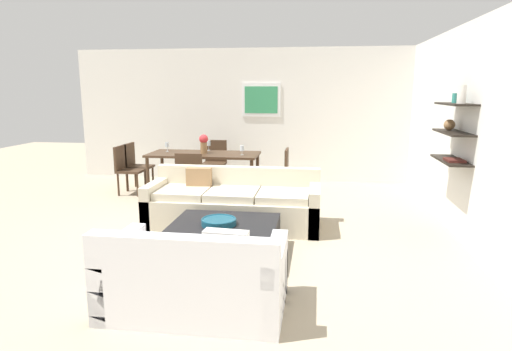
# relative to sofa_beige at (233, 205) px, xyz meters

# --- Properties ---
(ground_plane) EXTENTS (18.00, 18.00, 0.00)m
(ground_plane) POSITION_rel_sofa_beige_xyz_m (-0.05, -0.34, -0.29)
(ground_plane) COLOR tan
(back_wall_unit) EXTENTS (8.40, 0.09, 2.70)m
(back_wall_unit) POSITION_rel_sofa_beige_xyz_m (0.24, 3.19, 1.06)
(back_wall_unit) COLOR silver
(back_wall_unit) RESTS_ON ground
(right_wall_shelf_unit) EXTENTS (0.34, 8.20, 2.70)m
(right_wall_shelf_unit) POSITION_rel_sofa_beige_xyz_m (2.97, 0.26, 1.06)
(right_wall_shelf_unit) COLOR silver
(right_wall_shelf_unit) RESTS_ON ground
(sofa_beige) EXTENTS (2.37, 0.90, 0.78)m
(sofa_beige) POSITION_rel_sofa_beige_xyz_m (0.00, 0.00, 0.00)
(sofa_beige) COLOR beige
(sofa_beige) RESTS_ON ground
(loveseat_white) EXTENTS (1.52, 0.90, 0.78)m
(loveseat_white) POSITION_rel_sofa_beige_xyz_m (0.14, -2.39, 0.00)
(loveseat_white) COLOR white
(loveseat_white) RESTS_ON ground
(coffee_table) EXTENTS (1.20, 1.09, 0.38)m
(coffee_table) POSITION_rel_sofa_beige_xyz_m (0.11, -1.15, -0.10)
(coffee_table) COLOR black
(coffee_table) RESTS_ON ground
(decorative_bowl) EXTENTS (0.40, 0.40, 0.08)m
(decorative_bowl) POSITION_rel_sofa_beige_xyz_m (0.06, -1.18, 0.13)
(decorative_bowl) COLOR navy
(decorative_bowl) RESTS_ON coffee_table
(dining_table) EXTENTS (1.97, 0.85, 0.75)m
(dining_table) POSITION_rel_sofa_beige_xyz_m (-0.88, 1.78, 0.39)
(dining_table) COLOR #422D1E
(dining_table) RESTS_ON ground
(dining_chair_head) EXTENTS (0.44, 0.44, 0.88)m
(dining_chair_head) POSITION_rel_sofa_beige_xyz_m (-0.88, 2.61, 0.21)
(dining_chair_head) COLOR #422D1E
(dining_chair_head) RESTS_ON ground
(dining_chair_right_near) EXTENTS (0.44, 0.44, 0.88)m
(dining_chair_right_near) POSITION_rel_sofa_beige_xyz_m (0.51, 1.59, 0.21)
(dining_chair_right_near) COLOR #422D1E
(dining_chair_right_near) RESTS_ON ground
(dining_chair_foot) EXTENTS (0.44, 0.44, 0.88)m
(dining_chair_foot) POSITION_rel_sofa_beige_xyz_m (-0.88, 0.95, 0.21)
(dining_chair_foot) COLOR #422D1E
(dining_chair_foot) RESTS_ON ground
(dining_chair_left_far) EXTENTS (0.44, 0.44, 0.88)m
(dining_chair_left_far) POSITION_rel_sofa_beige_xyz_m (-2.28, 1.97, 0.21)
(dining_chair_left_far) COLOR #422D1E
(dining_chair_left_far) RESTS_ON ground
(dining_chair_left_near) EXTENTS (0.44, 0.44, 0.88)m
(dining_chair_left_near) POSITION_rel_sofa_beige_xyz_m (-2.28, 1.59, 0.21)
(dining_chair_left_near) COLOR #422D1E
(dining_chair_left_near) RESTS_ON ground
(wine_glass_left_far) EXTENTS (0.07, 0.07, 0.17)m
(wine_glass_left_far) POSITION_rel_sofa_beige_xyz_m (-1.60, 1.88, 0.58)
(wine_glass_left_far) COLOR silver
(wine_glass_left_far) RESTS_ON dining_table
(wine_glass_head) EXTENTS (0.07, 0.07, 0.19)m
(wine_glass_head) POSITION_rel_sofa_beige_xyz_m (-0.88, 2.15, 0.59)
(wine_glass_head) COLOR silver
(wine_glass_head) RESTS_ON dining_table
(wine_glass_right_near) EXTENTS (0.07, 0.07, 0.17)m
(wine_glass_right_near) POSITION_rel_sofa_beige_xyz_m (-0.16, 1.67, 0.57)
(wine_glass_right_near) COLOR silver
(wine_glass_right_near) RESTS_ON dining_table
(centerpiece_vase) EXTENTS (0.16, 0.16, 0.34)m
(centerpiece_vase) POSITION_rel_sofa_beige_xyz_m (-0.88, 1.77, 0.65)
(centerpiece_vase) COLOR olive
(centerpiece_vase) RESTS_ON dining_table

